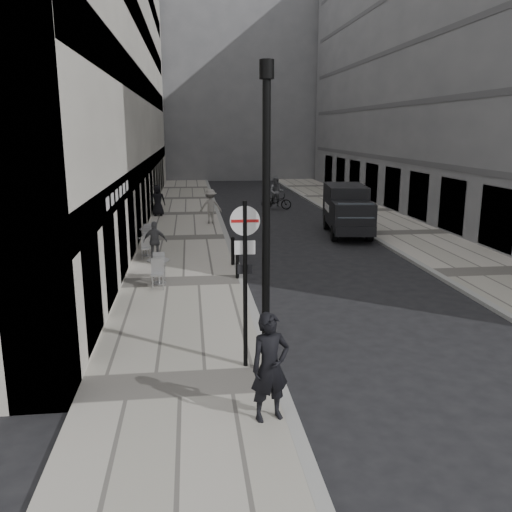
{
  "coord_description": "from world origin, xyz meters",
  "views": [
    {
      "loc": [
        -1.7,
        -7.46,
        5.12
      ],
      "look_at": [
        0.23,
        8.29,
        1.4
      ],
      "focal_mm": 38.0,
      "sensor_mm": 36.0,
      "label": 1
    }
  ],
  "objects_px": {
    "walking_man": "(270,367)",
    "lamppost": "(266,207)",
    "sign_post": "(245,263)",
    "panel_van": "(347,207)",
    "cyclist": "(276,197)"
  },
  "relations": [
    {
      "from": "walking_man",
      "to": "panel_van",
      "type": "height_order",
      "value": "panel_van"
    },
    {
      "from": "walking_man",
      "to": "sign_post",
      "type": "relative_size",
      "value": 0.54
    },
    {
      "from": "lamppost",
      "to": "panel_van",
      "type": "height_order",
      "value": "lamppost"
    },
    {
      "from": "walking_man",
      "to": "lamppost",
      "type": "distance_m",
      "value": 3.2
    },
    {
      "from": "lamppost",
      "to": "cyclist",
      "type": "height_order",
      "value": "lamppost"
    },
    {
      "from": "walking_man",
      "to": "cyclist",
      "type": "distance_m",
      "value": 26.66
    },
    {
      "from": "walking_man",
      "to": "panel_van",
      "type": "bearing_deg",
      "value": 54.11
    },
    {
      "from": "sign_post",
      "to": "panel_van",
      "type": "height_order",
      "value": "sign_post"
    },
    {
      "from": "walking_man",
      "to": "lamppost",
      "type": "xyz_separation_m",
      "value": [
        0.2,
        1.97,
        2.51
      ]
    },
    {
      "from": "walking_man",
      "to": "cyclist",
      "type": "relative_size",
      "value": 0.92
    },
    {
      "from": "walking_man",
      "to": "lamppost",
      "type": "bearing_deg",
      "value": 68.69
    },
    {
      "from": "panel_van",
      "to": "cyclist",
      "type": "height_order",
      "value": "panel_van"
    },
    {
      "from": "walking_man",
      "to": "sign_post",
      "type": "distance_m",
      "value": 2.61
    },
    {
      "from": "sign_post",
      "to": "panel_van",
      "type": "distance_m",
      "value": 16.48
    },
    {
      "from": "walking_man",
      "to": "sign_post",
      "type": "height_order",
      "value": "sign_post"
    }
  ]
}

